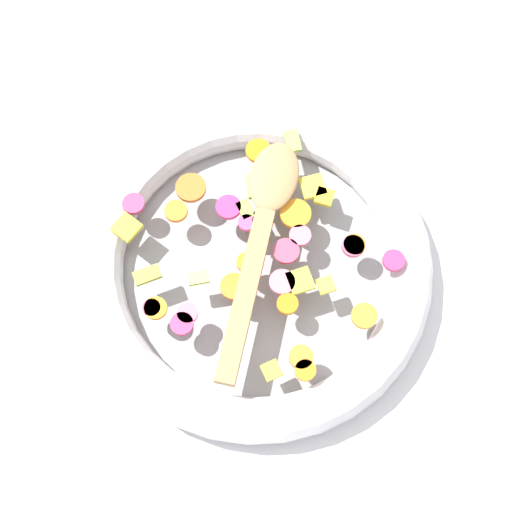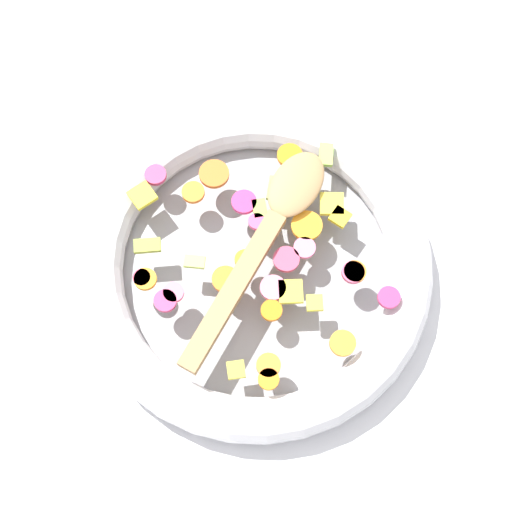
# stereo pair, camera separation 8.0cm
# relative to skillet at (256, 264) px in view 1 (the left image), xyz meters

# --- Properties ---
(ground_plane) EXTENTS (4.00, 4.00, 0.00)m
(ground_plane) POSITION_rel_skillet_xyz_m (0.00, 0.00, -0.02)
(ground_plane) COLOR silver
(skillet) EXTENTS (0.41, 0.41, 0.05)m
(skillet) POSITION_rel_skillet_xyz_m (0.00, 0.00, 0.00)
(skillet) COLOR gray
(skillet) RESTS_ON ground_plane
(chopped_vegetables) EXTENTS (0.31, 0.28, 0.01)m
(chopped_vegetables) POSITION_rel_skillet_xyz_m (-0.01, 0.01, 0.03)
(chopped_vegetables) COLOR orange
(chopped_vegetables) RESTS_ON skillet
(wooden_spoon) EXTENTS (0.20, 0.26, 0.01)m
(wooden_spoon) POSITION_rel_skillet_xyz_m (-0.02, 0.02, 0.04)
(wooden_spoon) COLOR #A87F51
(wooden_spoon) RESTS_ON chopped_vegetables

